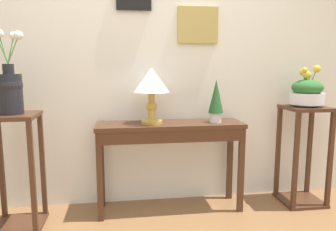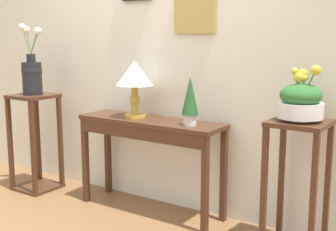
{
  "view_description": "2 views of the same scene",
  "coord_description": "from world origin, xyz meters",
  "px_view_note": "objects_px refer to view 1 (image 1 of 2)",
  "views": [
    {
      "loc": [
        -0.29,
        -1.46,
        1.26
      ],
      "look_at": [
        0.11,
        1.27,
        0.83
      ],
      "focal_mm": 35.15,
      "sensor_mm": 36.0,
      "label": 1
    },
    {
      "loc": [
        2.24,
        -1.64,
        1.44
      ],
      "look_at": [
        0.33,
        1.19,
        0.83
      ],
      "focal_mm": 48.75,
      "sensor_mm": 36.0,
      "label": 2
    }
  ],
  "objects_px": {
    "table_lamp": "(151,84)",
    "flower_vase_tall_left": "(10,86)",
    "pedestal_stand_left": "(16,172)",
    "planter_bowl_wide_right": "(307,92)",
    "potted_plant_on_console": "(216,99)",
    "pedestal_stand_right": "(303,155)",
    "console_table": "(170,137)"
  },
  "relations": [
    {
      "from": "table_lamp",
      "to": "flower_vase_tall_left",
      "type": "height_order",
      "value": "flower_vase_tall_left"
    },
    {
      "from": "pedestal_stand_left",
      "to": "planter_bowl_wide_right",
      "type": "xyz_separation_m",
      "value": [
        2.43,
        0.12,
        0.57
      ]
    },
    {
      "from": "table_lamp",
      "to": "potted_plant_on_console",
      "type": "xyz_separation_m",
      "value": [
        0.54,
        -0.03,
        -0.14
      ]
    },
    {
      "from": "potted_plant_on_console",
      "to": "pedestal_stand_left",
      "type": "xyz_separation_m",
      "value": [
        -1.6,
        -0.13,
        -0.52
      ]
    },
    {
      "from": "potted_plant_on_console",
      "to": "pedestal_stand_left",
      "type": "relative_size",
      "value": 0.41
    },
    {
      "from": "pedestal_stand_right",
      "to": "planter_bowl_wide_right",
      "type": "bearing_deg",
      "value": 52.99
    },
    {
      "from": "pedestal_stand_left",
      "to": "flower_vase_tall_left",
      "type": "height_order",
      "value": "flower_vase_tall_left"
    },
    {
      "from": "potted_plant_on_console",
      "to": "planter_bowl_wide_right",
      "type": "height_order",
      "value": "planter_bowl_wide_right"
    },
    {
      "from": "console_table",
      "to": "potted_plant_on_console",
      "type": "relative_size",
      "value": 3.41
    },
    {
      "from": "pedestal_stand_right",
      "to": "planter_bowl_wide_right",
      "type": "height_order",
      "value": "planter_bowl_wide_right"
    },
    {
      "from": "flower_vase_tall_left",
      "to": "planter_bowl_wide_right",
      "type": "xyz_separation_m",
      "value": [
        2.43,
        0.12,
        -0.08
      ]
    },
    {
      "from": "table_lamp",
      "to": "flower_vase_tall_left",
      "type": "distance_m",
      "value": 1.07
    },
    {
      "from": "table_lamp",
      "to": "pedestal_stand_right",
      "type": "bearing_deg",
      "value": -1.47
    },
    {
      "from": "table_lamp",
      "to": "potted_plant_on_console",
      "type": "height_order",
      "value": "table_lamp"
    },
    {
      "from": "pedestal_stand_left",
      "to": "pedestal_stand_right",
      "type": "bearing_deg",
      "value": 2.87
    },
    {
      "from": "table_lamp",
      "to": "pedestal_stand_right",
      "type": "xyz_separation_m",
      "value": [
        1.37,
        -0.04,
        -0.66
      ]
    },
    {
      "from": "table_lamp",
      "to": "pedestal_stand_right",
      "type": "height_order",
      "value": "table_lamp"
    },
    {
      "from": "table_lamp",
      "to": "pedestal_stand_left",
      "type": "height_order",
      "value": "table_lamp"
    },
    {
      "from": "potted_plant_on_console",
      "to": "pedestal_stand_left",
      "type": "bearing_deg",
      "value": -175.53
    },
    {
      "from": "potted_plant_on_console",
      "to": "pedestal_stand_right",
      "type": "xyz_separation_m",
      "value": [
        0.82,
        -0.0,
        -0.52
      ]
    },
    {
      "from": "potted_plant_on_console",
      "to": "pedestal_stand_left",
      "type": "height_order",
      "value": "potted_plant_on_console"
    },
    {
      "from": "table_lamp",
      "to": "flower_vase_tall_left",
      "type": "bearing_deg",
      "value": -171.62
    },
    {
      "from": "pedestal_stand_right",
      "to": "flower_vase_tall_left",
      "type": "bearing_deg",
      "value": -177.16
    },
    {
      "from": "console_table",
      "to": "pedestal_stand_right",
      "type": "bearing_deg",
      "value": -0.61
    },
    {
      "from": "potted_plant_on_console",
      "to": "pedestal_stand_right",
      "type": "relative_size",
      "value": 0.41
    },
    {
      "from": "pedestal_stand_left",
      "to": "planter_bowl_wide_right",
      "type": "relative_size",
      "value": 2.49
    },
    {
      "from": "table_lamp",
      "to": "pedestal_stand_right",
      "type": "distance_m",
      "value": 1.52
    },
    {
      "from": "table_lamp",
      "to": "potted_plant_on_console",
      "type": "relative_size",
      "value": 1.27
    },
    {
      "from": "table_lamp",
      "to": "potted_plant_on_console",
      "type": "bearing_deg",
      "value": -3.31
    },
    {
      "from": "potted_plant_on_console",
      "to": "planter_bowl_wide_right",
      "type": "distance_m",
      "value": 0.83
    },
    {
      "from": "console_table",
      "to": "planter_bowl_wide_right",
      "type": "xyz_separation_m",
      "value": [
        1.21,
        -0.01,
        0.37
      ]
    },
    {
      "from": "console_table",
      "to": "pedestal_stand_right",
      "type": "height_order",
      "value": "pedestal_stand_right"
    }
  ]
}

